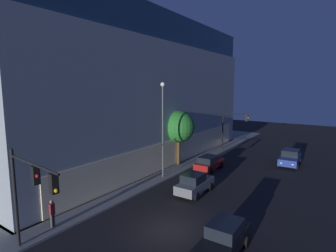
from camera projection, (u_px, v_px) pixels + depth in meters
ground_plane at (169, 230)px, 17.01m from camera, size 120.00×120.00×0.00m
modern_building at (101, 91)px, 36.85m from camera, size 36.64×24.91×17.15m
traffic_light_near_corner at (30, 186)px, 13.28m from camera, size 0.68×5.03×5.57m
traffic_light_far_corner at (232, 124)px, 37.98m from camera, size 0.59×4.00×5.61m
street_lamp_sidewalk at (163, 120)px, 25.96m from camera, size 0.44×0.44×9.35m
sidewalk_tree at (179, 127)px, 30.68m from camera, size 3.66×3.66×6.24m
pedestrian_waiting at (52, 211)px, 16.97m from camera, size 0.36×0.36×1.79m
car_black at (223, 239)px, 14.45m from camera, size 4.72×2.04×1.72m
car_grey at (194, 183)px, 22.81m from camera, size 4.18×1.97×1.78m
car_red at (209, 163)px, 29.44m from camera, size 4.18×2.03×1.56m
car_blue at (290, 158)px, 31.13m from camera, size 4.57×2.30×1.81m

